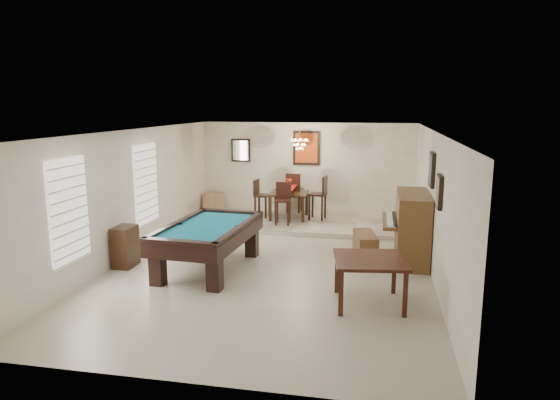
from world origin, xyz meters
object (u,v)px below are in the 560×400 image
(apothecary_chest, at_px, (125,247))
(flower_vase, at_px, (289,183))
(square_table, at_px, (369,281))
(dining_chair_north, at_px, (294,192))
(chandelier, at_px, (300,140))
(upright_piano, at_px, (404,227))
(piano_bench, at_px, (365,246))
(pool_table, at_px, (209,248))
(dining_chair_south, at_px, (283,204))
(dining_chair_east, at_px, (317,198))
(corner_bench, at_px, (214,201))
(dining_table, at_px, (289,203))
(dining_chair_west, at_px, (262,198))

(apothecary_chest, height_order, flower_vase, flower_vase)
(square_table, bearing_deg, dining_chair_north, 110.06)
(flower_vase, bearing_deg, chandelier, -34.86)
(apothecary_chest, relative_size, flower_vase, 3.07)
(upright_piano, bearing_deg, piano_bench, -175.34)
(flower_vase, bearing_deg, pool_table, -101.38)
(flower_vase, distance_m, chandelier, 1.20)
(upright_piano, bearing_deg, dining_chair_south, 143.82)
(dining_chair_east, distance_m, corner_bench, 3.20)
(upright_piano, xyz_separation_m, piano_bench, (-0.74, -0.06, -0.42))
(square_table, distance_m, flower_vase, 5.69)
(piano_bench, distance_m, chandelier, 3.73)
(pool_table, relative_size, dining_table, 2.60)
(upright_piano, xyz_separation_m, dining_chair_east, (-2.07, 2.80, 0.00))
(flower_vase, xyz_separation_m, chandelier, (0.31, -0.22, 1.14))
(dining_chair_west, xyz_separation_m, dining_chair_east, (1.48, -0.01, 0.07))
(upright_piano, xyz_separation_m, dining_table, (-2.83, 2.81, -0.17))
(piano_bench, bearing_deg, dining_chair_north, 119.53)
(piano_bench, xyz_separation_m, apothecary_chest, (-4.55, -1.35, 0.13))
(pool_table, distance_m, dining_chair_south, 3.46)
(apothecary_chest, xyz_separation_m, dining_table, (2.47, 4.22, 0.13))
(corner_bench, bearing_deg, pool_table, -72.48)
(dining_table, xyz_separation_m, dining_chair_east, (0.76, -0.01, 0.17))
(piano_bench, bearing_deg, corner_bench, 140.88)
(flower_vase, distance_m, dining_chair_west, 0.85)
(dining_table, height_order, flower_vase, flower_vase)
(pool_table, bearing_deg, dining_chair_east, 72.69)
(dining_table, xyz_separation_m, dining_chair_west, (-0.72, 0.01, 0.10))
(dining_table, relative_size, corner_bench, 1.88)
(square_table, bearing_deg, dining_chair_south, 116.46)
(pool_table, bearing_deg, dining_chair_north, 83.99)
(upright_piano, relative_size, dining_chair_west, 1.65)
(dining_chair_south, bearing_deg, flower_vase, 83.12)
(dining_chair_west, distance_m, chandelier, 1.90)
(dining_chair_west, bearing_deg, flower_vase, -83.10)
(upright_piano, xyz_separation_m, apothecary_chest, (-5.30, -1.41, -0.29))
(apothecary_chest, height_order, dining_table, dining_table)
(upright_piano, distance_m, dining_chair_north, 4.54)
(dining_chair_north, distance_m, chandelier, 1.83)
(square_table, xyz_separation_m, dining_table, (-2.20, 5.21, 0.15))
(chandelier, bearing_deg, dining_table, 145.14)
(flower_vase, height_order, dining_chair_east, dining_chair_east)
(chandelier, bearing_deg, upright_piano, -45.87)
(flower_vase, bearing_deg, apothecary_chest, -120.30)
(flower_vase, bearing_deg, dining_chair_west, 179.55)
(piano_bench, bearing_deg, pool_table, -157.36)
(upright_piano, bearing_deg, dining_chair_west, 141.59)
(apothecary_chest, distance_m, dining_table, 4.89)
(dining_chair_south, relative_size, dining_chair_north, 0.95)
(apothecary_chest, distance_m, dining_chair_south, 4.28)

